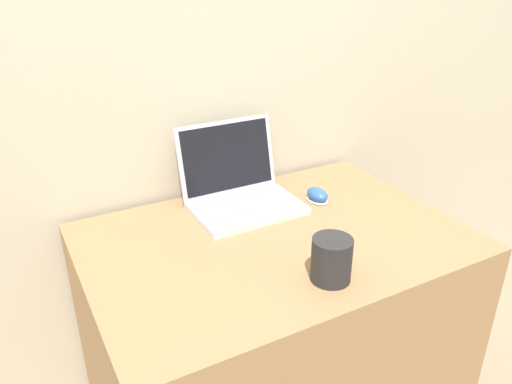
{
  "coord_description": "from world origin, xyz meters",
  "views": [
    {
      "loc": [
        -0.63,
        -0.68,
        1.46
      ],
      "look_at": [
        0.0,
        0.48,
        0.84
      ],
      "focal_mm": 35.0,
      "sensor_mm": 36.0,
      "label": 1
    }
  ],
  "objects": [
    {
      "name": "computer_mouse",
      "position": [
        0.23,
        0.5,
        0.77
      ],
      "size": [
        0.06,
        0.09,
        0.04
      ],
      "color": "white",
      "rests_on": "desk"
    },
    {
      "name": "desk",
      "position": [
        0.0,
        0.36,
        0.38
      ],
      "size": [
        1.05,
        0.73,
        0.76
      ],
      "color": "#936D47",
      "rests_on": "ground_plane"
    },
    {
      "name": "wall_back",
      "position": [
        0.0,
        0.77,
        1.25
      ],
      "size": [
        7.0,
        0.04,
        2.5
      ],
      "color": "#BCB299",
      "rests_on": "ground_plane"
    },
    {
      "name": "drink_cup",
      "position": [
        0.01,
        0.12,
        0.81
      ],
      "size": [
        0.1,
        0.1,
        0.11
      ],
      "color": "#232326",
      "rests_on": "desk"
    },
    {
      "name": "laptop",
      "position": [
        0.0,
        0.59,
        0.81
      ],
      "size": [
        0.33,
        0.28,
        0.25
      ],
      "color": "silver",
      "rests_on": "desk"
    }
  ]
}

